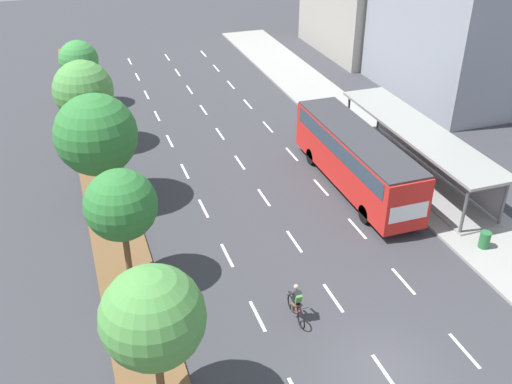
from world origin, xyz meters
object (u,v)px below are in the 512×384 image
object	(u,v)px
median_tree_fourth	(83,90)
trash_bin	(485,240)
median_tree_nearest	(153,318)
median_tree_third	(96,135)
median_tree_fifth	(79,60)
bus_shelter	(420,147)
cyclist	(296,304)
median_tree_second	(121,205)
bus	(356,155)

from	to	relation	value
median_tree_fourth	trash_bin	bearing A→B (deg)	-46.71
median_tree_nearest	median_tree_fourth	xyz separation A→B (m)	(-0.36, 22.11, -0.29)
median_tree_third	median_tree_fifth	xyz separation A→B (m)	(0.16, 14.74, -0.52)
trash_bin	bus_shelter	bearing A→B (deg)	81.97
cyclist	median_tree_fourth	size ratio (longest dim) A/B	0.32
median_tree_third	median_tree_nearest	bearing A→B (deg)	-88.87
median_tree_fourth	trash_bin	distance (m)	24.93
median_tree_fifth	trash_bin	world-z (taller)	median_tree_fifth
median_tree_nearest	median_tree_fifth	bearing A→B (deg)	90.25
bus_shelter	median_tree_second	size ratio (longest dim) A/B	2.48
bus_shelter	bus	xyz separation A→B (m)	(-4.28, -0.13, 0.20)
bus	median_tree_nearest	world-z (taller)	median_tree_nearest
bus_shelter	median_tree_fifth	xyz separation A→B (m)	(-17.80, 17.69, 1.65)
cyclist	bus	bearing A→B (deg)	51.17
cyclist	median_tree_second	bearing A→B (deg)	142.13
bus_shelter	median_tree_third	bearing A→B (deg)	170.66
bus	trash_bin	world-z (taller)	bus
median_tree_nearest	median_tree_fifth	xyz separation A→B (m)	(-0.13, 29.48, -0.62)
median_tree_second	trash_bin	xyz separation A→B (m)	(16.60, -3.25, -3.41)
cyclist	median_tree_fifth	xyz separation A→B (m)	(-6.23, 26.87, 2.73)
cyclist	median_tree_second	world-z (taller)	median_tree_second
bus_shelter	cyclist	xyz separation A→B (m)	(-11.56, -9.18, -1.07)
median_tree_fourth	trash_bin	xyz separation A→B (m)	(16.94, -17.99, -3.28)
median_tree_nearest	median_tree_third	world-z (taller)	median_tree_third
bus_shelter	median_tree_nearest	size ratio (longest dim) A/B	2.35
bus_shelter	median_tree_nearest	world-z (taller)	median_tree_nearest
median_tree_fourth	median_tree_second	bearing A→B (deg)	-88.69
cyclist	median_tree_fourth	xyz separation A→B (m)	(-6.46, 19.50, 3.07)
median_tree_nearest	median_tree_fifth	size ratio (longest dim) A/B	1.19
bus_shelter	median_tree_third	world-z (taller)	median_tree_third
bus	median_tree_fifth	size ratio (longest dim) A/B	2.33
median_tree_fifth	cyclist	bearing A→B (deg)	-76.94
median_tree_nearest	median_tree_fifth	world-z (taller)	median_tree_nearest
cyclist	median_tree_nearest	size ratio (longest dim) A/B	0.32
bus_shelter	bus	distance (m)	4.29
median_tree_second	trash_bin	world-z (taller)	median_tree_second
bus	median_tree_third	world-z (taller)	median_tree_third
median_tree_second	trash_bin	size ratio (longest dim) A/B	6.41
bus_shelter	cyclist	distance (m)	14.80
bus_shelter	cyclist	size ratio (longest dim) A/B	7.42
median_tree_second	median_tree_third	bearing A→B (deg)	92.10
bus	median_tree_fourth	bearing A→B (deg)	142.74
cyclist	median_tree_third	world-z (taller)	median_tree_third
median_tree_nearest	median_tree_third	bearing A→B (deg)	91.13
median_tree_third	median_tree_fourth	distance (m)	7.37
bus	median_tree_second	world-z (taller)	median_tree_second
bus_shelter	median_tree_second	bearing A→B (deg)	-165.98
bus_shelter	trash_bin	distance (m)	7.84
bus_shelter	median_tree_nearest	distance (m)	21.36
median_tree_fourth	median_tree_fifth	xyz separation A→B (m)	(0.23, 7.37, -0.34)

